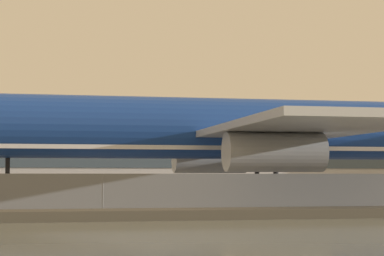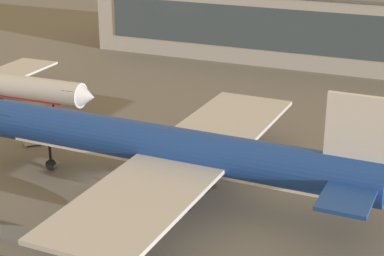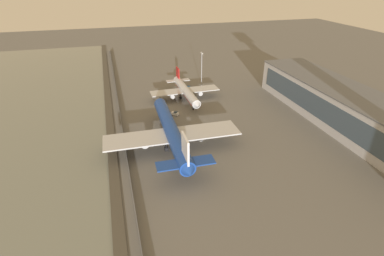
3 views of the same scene
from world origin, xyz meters
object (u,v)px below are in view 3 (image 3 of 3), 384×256
at_px(apron_light_mast_apron_west, 202,67).
at_px(ops_van, 185,88).
at_px(baggage_tug, 175,113).
at_px(cargo_jet_blue, 172,132).
at_px(passenger_jet_silver, 186,91).

bearing_deg(apron_light_mast_apron_west, ops_van, -70.17).
height_order(baggage_tug, ops_van, ops_van).
relative_size(cargo_jet_blue, baggage_tug, 15.80).
xyz_separation_m(passenger_jet_silver, ops_van, (-12.01, 2.69, -3.20)).
bearing_deg(baggage_tug, cargo_jet_blue, -15.01).
relative_size(baggage_tug, apron_light_mast_apron_west, 0.19).
bearing_deg(cargo_jet_blue, ops_van, 160.93).
relative_size(cargo_jet_blue, apron_light_mast_apron_west, 2.93).
xyz_separation_m(baggage_tug, apron_light_mast_apron_west, (-31.34, 21.57, 9.63)).
distance_m(passenger_jet_silver, apron_light_mast_apron_west, 21.05).
bearing_deg(cargo_jet_blue, apron_light_mast_apron_west, 153.29).
bearing_deg(ops_van, cargo_jet_blue, -19.07).
xyz_separation_m(cargo_jet_blue, apron_light_mast_apron_west, (-56.01, 28.18, 4.71)).
bearing_deg(passenger_jet_silver, apron_light_mast_apron_west, 140.76).
bearing_deg(baggage_tug, apron_light_mast_apron_west, 145.46).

